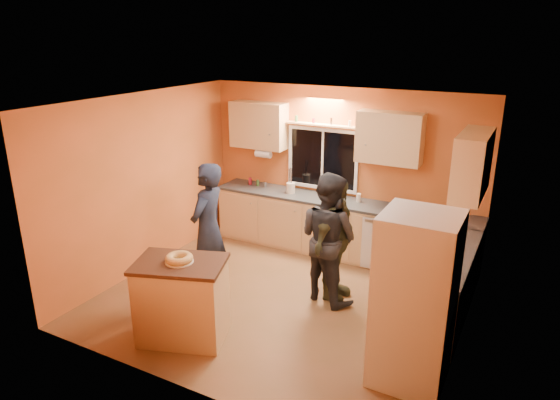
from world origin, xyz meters
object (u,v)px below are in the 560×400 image
Objects in this scene: island at (182,300)px; person_right at (335,239)px; refrigerator at (415,301)px; person_left at (208,228)px; person_center at (328,237)px.

island is 0.70× the size of person_right.
refrigerator is 1.08× the size of person_right.
person_right is (-1.31, 1.18, -0.07)m from refrigerator.
person_left is 1.69m from person_right.
person_right is at bearing 137.98° from refrigerator.
refrigerator is 2.96m from person_left.
island is at bearing 14.74° from person_left.
refrigerator is 1.55× the size of island.
person_left reaches higher than island.
person_center reaches higher than island.
person_left is at bearing 38.14° from person_center.
refrigerator is 1.01× the size of person_left.
island is at bearing -168.67° from refrigerator.
person_right is (0.07, 0.06, -0.03)m from person_center.
refrigerator reaches higher than person_left.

